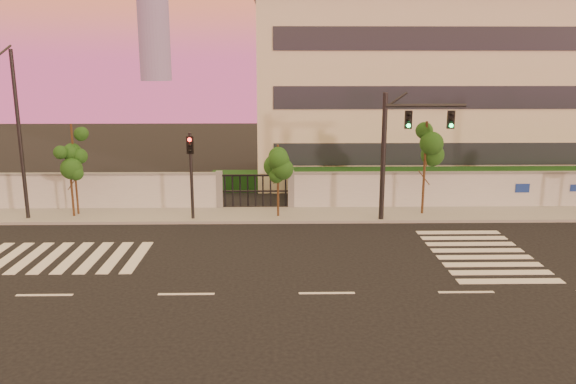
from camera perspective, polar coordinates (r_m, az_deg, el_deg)
ground at (r=20.35m, az=3.96°, el=-10.23°), size 120.00×120.00×0.00m
sidewalk at (r=30.25m, az=2.27°, el=-2.32°), size 60.00×3.00×0.15m
perimeter_wall at (r=31.47m, az=2.32°, el=0.15°), size 60.00×0.36×2.20m
hedge_row at (r=34.27m, az=3.83°, el=0.74°), size 41.00×4.25×1.80m
institutional_building at (r=42.07m, az=13.95°, el=9.97°), size 24.40×12.40×12.25m
road_markings at (r=23.78m, az=-0.64°, el=-6.72°), size 57.00×7.62×0.02m
street_tree_b at (r=31.25m, az=-21.24°, el=2.47°), size 1.43×1.14×3.83m
street_tree_c at (r=31.50m, az=-20.96°, el=4.11°), size 1.30×1.04×4.98m
street_tree_d at (r=29.14m, az=-0.98°, el=2.82°), size 1.53×1.22×3.95m
street_tree_e at (r=30.42m, az=13.84°, el=4.47°), size 1.58×1.25×5.09m
traffic_signal_main at (r=28.89m, az=11.35°, el=5.04°), size 4.19×0.43×6.62m
traffic_signal_secondary at (r=29.05m, az=-9.83°, el=2.65°), size 0.36×0.34×4.62m
streetlight_west at (r=31.35m, az=-25.83°, el=5.99°), size 0.54×2.20×9.13m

